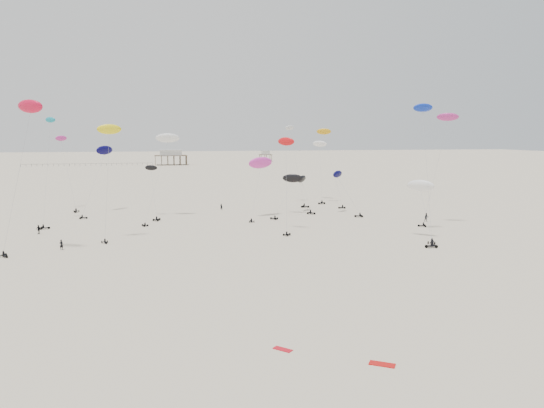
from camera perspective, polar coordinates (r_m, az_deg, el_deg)
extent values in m
plane|color=beige|center=(207.24, -6.74, 1.98)|extent=(900.00, 900.00, 0.00)
cube|color=brown|center=(355.69, -10.84, 5.14)|extent=(21.00, 13.00, 0.30)
cube|color=silver|center=(355.63, -10.84, 5.42)|extent=(14.00, 8.40, 3.20)
cube|color=#B2B2AD|center=(355.58, -10.85, 5.71)|extent=(15.00, 9.00, 0.30)
cube|color=brown|center=(393.91, -0.70, 5.34)|extent=(9.00, 7.00, 0.30)
cube|color=silver|center=(393.86, -0.70, 5.53)|extent=(5.60, 4.20, 2.40)
cube|color=#B2B2AD|center=(393.82, -0.70, 5.73)|extent=(6.00, 4.50, 0.30)
cube|color=black|center=(358.12, -19.18, 4.13)|extent=(80.00, 0.10, 0.10)
cylinder|color=gray|center=(101.69, -17.30, 1.85)|extent=(0.03, 0.03, 19.83)
ellipsoid|color=yellow|center=(103.75, -17.12, 7.70)|extent=(4.59, 2.20, 2.17)
cylinder|color=gray|center=(127.63, -12.57, 1.15)|extent=(0.03, 0.03, 13.83)
ellipsoid|color=black|center=(131.73, -12.88, 3.82)|extent=(3.36, 2.28, 1.56)
cylinder|color=gray|center=(131.41, 8.18, 0.96)|extent=(0.03, 0.03, 12.45)
ellipsoid|color=#05043B|center=(134.79, 7.06, 3.22)|extent=(4.03, 3.79, 2.01)
cylinder|color=gray|center=(147.36, -21.06, 3.01)|extent=(0.03, 0.03, 20.50)
ellipsoid|color=#C92F92|center=(152.36, -21.74, 6.59)|extent=(3.35, 3.04, 1.64)
cylinder|color=gray|center=(95.34, -25.70, 2.17)|extent=(0.03, 0.03, 23.28)
ellipsoid|color=red|center=(96.74, -24.57, 9.53)|extent=(5.45, 4.64, 2.60)
cylinder|color=gray|center=(105.48, 1.59, 1.76)|extent=(0.03, 0.03, 18.26)
ellipsoid|color=red|center=(108.48, 1.52, 6.74)|extent=(3.61, 3.71, 1.87)
cylinder|color=gray|center=(133.83, 3.72, 0.82)|extent=(0.03, 0.03, 9.04)
ellipsoid|color=black|center=(136.20, 3.23, 2.71)|extent=(4.22, 4.82, 2.30)
cylinder|color=gray|center=(148.79, 2.72, 4.11)|extent=(0.03, 0.03, 24.27)
ellipsoid|color=silver|center=(154.95, 1.92, 8.21)|extent=(3.74, 3.17, 1.74)
cylinder|color=gray|center=(123.11, -12.30, 2.47)|extent=(0.03, 0.03, 23.25)
ellipsoid|color=white|center=(130.03, -11.17, 6.99)|extent=(5.98, 3.35, 2.83)
cylinder|color=gray|center=(119.62, 17.14, 3.33)|extent=(0.03, 0.03, 23.17)
ellipsoid|color=#BC2C86|center=(122.59, 18.38, 8.88)|extent=(5.15, 4.11, 2.30)
cylinder|color=gray|center=(148.18, 6.53, 3.80)|extent=(0.03, 0.03, 23.74)
ellipsoid|color=gold|center=(154.52, 5.60, 7.77)|extent=(4.49, 3.07, 2.09)
cylinder|color=gray|center=(126.02, -23.00, 3.24)|extent=(0.03, 0.03, 26.19)
ellipsoid|color=teal|center=(133.05, -22.74, 8.35)|extent=(2.93, 2.43, 1.39)
cylinder|color=gray|center=(156.42, 5.24, 3.34)|extent=(0.03, 0.03, 19.58)
ellipsoid|color=white|center=(162.20, 5.16, 6.47)|extent=(4.87, 4.95, 2.35)
cylinder|color=gray|center=(100.62, 16.20, -1.22)|extent=(0.03, 0.03, 13.12)
ellipsoid|color=white|center=(105.04, 15.71, 1.91)|extent=(5.00, 5.26, 2.62)
cylinder|color=gray|center=(137.27, -18.57, 2.10)|extent=(0.03, 0.03, 20.05)
ellipsoid|color=#08053F|center=(143.45, -17.58, 5.54)|extent=(4.89, 5.13, 2.57)
cylinder|color=gray|center=(122.94, -1.73, 1.21)|extent=(0.03, 0.03, 14.55)
ellipsoid|color=#E135B2|center=(127.00, -1.25, 4.46)|extent=(7.39, 5.51, 3.43)
cylinder|color=gray|center=(105.09, 16.36, 3.29)|extent=(0.03, 0.03, 27.13)
ellipsoid|color=#0E2BB8|center=(111.75, 15.93, 9.93)|extent=(4.30, 2.00, 2.12)
cylinder|color=gray|center=(127.52, 1.27, 0.58)|extent=(0.03, 0.03, 13.43)
ellipsoid|color=black|center=(132.29, 2.24, 2.79)|extent=(5.49, 3.86, 2.55)
imported|color=black|center=(97.55, -21.68, -4.61)|extent=(0.90, 0.74, 2.11)
imported|color=black|center=(125.07, 16.26, -1.82)|extent=(1.27, 1.02, 2.26)
imported|color=black|center=(114.82, -23.79, -2.97)|extent=(1.43, 1.14, 2.14)
imported|color=black|center=(139.00, -5.47, -0.66)|extent=(0.87, 0.82, 1.98)
cube|color=#BD0D0B|center=(48.13, 11.76, -16.56)|extent=(2.33, 1.96, 0.08)
cube|color=red|center=(50.14, 1.16, -15.39)|extent=(1.75, 1.78, 0.07)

